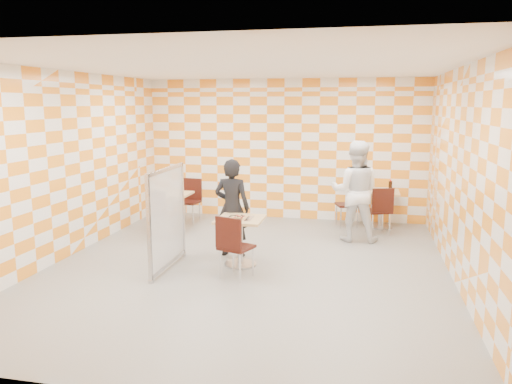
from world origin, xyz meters
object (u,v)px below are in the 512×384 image
Objects in this scene: chair_second_front at (380,207)px; partition at (167,218)px; main_table at (240,233)px; man_white at (355,191)px; chair_second_side at (352,200)px; chair_empty_near at (161,210)px; sport_bottle at (372,185)px; chair_main_front at (233,242)px; man_dark at (232,208)px; second_table at (381,203)px; soda_bottle at (390,186)px; chair_empty_far at (190,197)px; empty_table at (172,205)px.

partition reaches higher than chair_second_front.
chair_second_front is at bearing 46.70° from main_table.
chair_second_side is at bearing -85.10° from man_white.
main_table is 3.31m from chair_second_side.
chair_empty_near is 0.51× the size of man_white.
man_white is at bearing -85.81° from chair_second_side.
chair_main_front is at bearing -118.04° from sport_bottle.
chair_second_front is 0.60× the size of partition.
chair_second_front is 0.58× the size of man_dark.
partition is 0.96× the size of man_dark.
chair_second_side is (-0.58, -0.04, 0.04)m from second_table.
man_dark reaches higher than main_table.
main_table is at bearing -119.13° from chair_second_side.
chair_main_front is at bearing -125.72° from chair_second_front.
soda_bottle is (3.39, 3.36, 0.06)m from partition.
man_white reaches higher than chair_main_front.
partition is at bearing -139.97° from chair_second_front.
main_table is at bearing 20.69° from partition.
man_white reaches higher than sport_bottle.
chair_empty_far is at bearing -172.33° from sport_bottle.
man_dark is 3.43m from sport_bottle.
chair_empty_near is at bearing -154.12° from sport_bottle.
partition is at bearing -128.86° from chair_second_side.
soda_bottle is at bearing 10.48° from second_table.
chair_second_side is at bearing 60.87° from main_table.
empty_table is 0.48× the size of partition.
main_table is 0.81× the size of chair_main_front.
chair_main_front is 3.00m from man_white.
man_white is at bearing -141.35° from man_dark.
empty_table is 0.47× the size of man_dark.
chair_empty_far is 3.77m from sport_bottle.
chair_main_front is (-2.14, -3.58, 0.04)m from second_table.
empty_table is 0.81× the size of chair_empty_far.
sport_bottle reaches higher than chair_second_front.
chair_main_front is 4.62× the size of sport_bottle.
chair_empty_far reaches higher than main_table.
chair_second_front and chair_empty_far have the same top height.
main_table and empty_table have the same top height.
man_white reaches higher than chair_empty_near.
chair_second_front is 1.00× the size of chair_second_side.
chair_main_front is 3.62m from chair_second_front.
second_table is 0.81× the size of chair_main_front.
man_dark is 6.99× the size of soda_bottle.
main_table is 1.14m from partition.
partition is at bearing -70.00° from empty_table.
soda_bottle is (0.75, 0.07, 0.31)m from chair_second_side.
partition is at bearing 50.67° from man_dark.
empty_table is at bearing -37.01° from man_dark.
second_table is 4.17m from chair_main_front.
chair_main_front and chair_second_side have the same top height.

